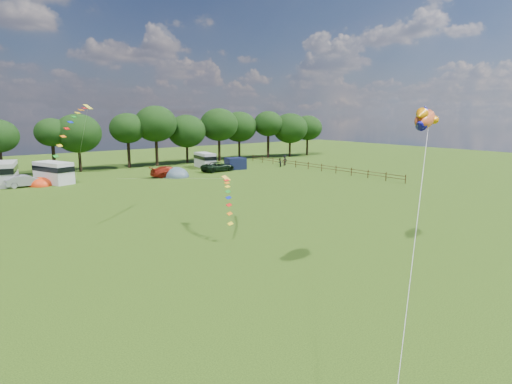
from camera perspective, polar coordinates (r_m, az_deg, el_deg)
ground_plane at (r=23.45m, az=12.22°, el=-12.56°), size 180.00×180.00×0.00m
tree_line at (r=72.27m, az=-19.78°, el=7.75°), size 102.98×10.98×10.27m
fence at (r=69.05m, az=7.85°, el=3.46°), size 0.12×33.12×1.20m
car_b at (r=60.30m, az=-28.40°, el=1.32°), size 4.33×1.69×1.52m
car_c at (r=62.71m, az=-11.53°, el=2.70°), size 5.27×2.54×1.54m
car_d at (r=67.29m, az=-5.09°, el=3.38°), size 5.68×2.88×1.50m
campervan_b at (r=62.73m, az=-30.48°, el=2.21°), size 3.87×6.47×2.97m
campervan_c at (r=61.62m, az=-25.39°, el=2.44°), size 4.21×6.19×2.80m
campervan_d at (r=72.52m, az=-6.82°, el=4.31°), size 2.84×5.25×2.45m
tent_orange at (r=60.45m, az=-26.77°, el=0.77°), size 2.74×3.00×2.14m
tent_greyblue at (r=62.55m, az=-10.59°, el=2.02°), size 3.71×4.06×2.76m
awning_navy at (r=69.80m, az=-2.76°, el=3.82°), size 3.40×2.96×1.87m
fish_kite at (r=28.89m, az=21.49°, el=9.04°), size 3.37×1.99×1.76m
streamer_kite_b at (r=36.46m, az=-22.96°, el=8.75°), size 4.35×4.77×3.83m
streamer_kite_c at (r=33.29m, az=-3.80°, el=0.04°), size 3.27×4.97×2.83m
walker_a at (r=72.91m, az=3.19°, el=3.95°), size 0.84×0.77×1.47m
walker_b at (r=75.14m, az=3.84°, el=4.25°), size 1.19×0.64×1.76m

